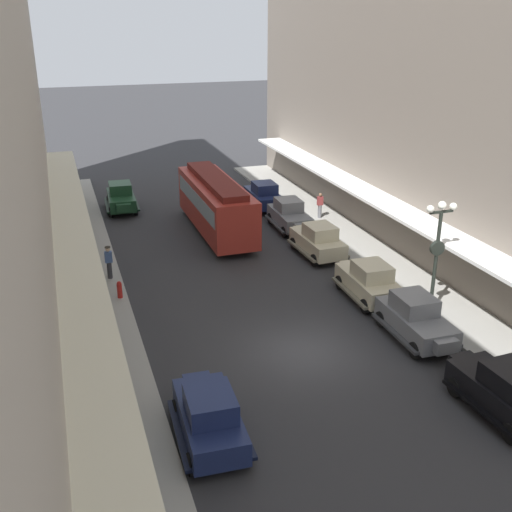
# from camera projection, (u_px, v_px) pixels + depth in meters

# --- Properties ---
(ground_plane) EXTENTS (200.00, 200.00, 0.00)m
(ground_plane) POSITION_uv_depth(u_px,v_px,m) (304.00, 351.00, 24.28)
(ground_plane) COLOR #2D2D30
(sidewalk_left) EXTENTS (3.00, 60.00, 0.15)m
(sidewalk_left) POSITION_uv_depth(u_px,v_px,m) (111.00, 383.00, 22.04)
(sidewalk_left) COLOR #99968E
(sidewalk_left) RESTS_ON ground
(sidewalk_right) EXTENTS (3.00, 60.00, 0.15)m
(sidewalk_right) POSITION_uv_depth(u_px,v_px,m) (464.00, 321.00, 26.45)
(sidewalk_right) COLOR #99968E
(sidewalk_right) RESTS_ON ground
(parked_car_0) EXTENTS (2.30, 4.32, 1.84)m
(parked_car_0) POSITION_uv_depth(u_px,v_px,m) (209.00, 415.00, 18.86)
(parked_car_0) COLOR #19234C
(parked_car_0) RESTS_ON ground
(parked_car_1) EXTENTS (2.25, 4.30, 1.84)m
(parked_car_1) POSITION_uv_depth(u_px,v_px,m) (290.00, 214.00, 37.68)
(parked_car_1) COLOR slate
(parked_car_1) RESTS_ON ground
(parked_car_2) EXTENTS (2.20, 4.28, 1.84)m
(parked_car_2) POSITION_uv_depth(u_px,v_px,m) (416.00, 318.00, 24.90)
(parked_car_2) COLOR slate
(parked_car_2) RESTS_ON ground
(parked_car_3) EXTENTS (2.30, 4.32, 1.84)m
(parked_car_3) POSITION_uv_depth(u_px,v_px,m) (505.00, 389.00, 20.15)
(parked_car_3) COLOR black
(parked_car_3) RESTS_ON ground
(parked_car_4) EXTENTS (2.23, 4.29, 1.84)m
(parked_car_4) POSITION_uv_depth(u_px,v_px,m) (369.00, 280.00, 28.39)
(parked_car_4) COLOR beige
(parked_car_4) RESTS_ON ground
(parked_car_5) EXTENTS (2.22, 4.29, 1.84)m
(parked_car_5) POSITION_uv_depth(u_px,v_px,m) (264.00, 195.00, 41.73)
(parked_car_5) COLOR #19234C
(parked_car_5) RESTS_ON ground
(parked_car_6) EXTENTS (2.30, 4.32, 1.84)m
(parked_car_6) POSITION_uv_depth(u_px,v_px,m) (121.00, 197.00, 41.30)
(parked_car_6) COLOR #193D23
(parked_car_6) RESTS_ON ground
(parked_car_7) EXTENTS (2.26, 4.30, 1.84)m
(parked_car_7) POSITION_uv_depth(u_px,v_px,m) (318.00, 240.00, 33.47)
(parked_car_7) COLOR beige
(parked_car_7) RESTS_ON ground
(streetcar) EXTENTS (2.54, 9.60, 3.46)m
(streetcar) POSITION_uv_depth(u_px,v_px,m) (216.00, 203.00, 36.67)
(streetcar) COLOR #A52D23
(streetcar) RESTS_ON ground
(lamp_post_with_clock) EXTENTS (1.42, 0.44, 5.16)m
(lamp_post_with_clock) POSITION_uv_depth(u_px,v_px,m) (436.00, 254.00, 25.92)
(lamp_post_with_clock) COLOR black
(lamp_post_with_clock) RESTS_ON sidewalk_right
(fire_hydrant) EXTENTS (0.24, 0.24, 0.82)m
(fire_hydrant) POSITION_uv_depth(u_px,v_px,m) (120.00, 289.00, 28.35)
(fire_hydrant) COLOR #B21E19
(fire_hydrant) RESTS_ON sidewalk_left
(pedestrian_0) EXTENTS (0.36, 0.28, 1.67)m
(pedestrian_0) POSITION_uv_depth(u_px,v_px,m) (109.00, 262.00, 30.28)
(pedestrian_0) COLOR #2D2D33
(pedestrian_0) RESTS_ON sidewalk_left
(pedestrian_1) EXTENTS (0.36, 0.24, 1.64)m
(pedestrian_1) POSITION_uv_depth(u_px,v_px,m) (320.00, 205.00, 39.32)
(pedestrian_1) COLOR slate
(pedestrian_1) RESTS_ON sidewalk_right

